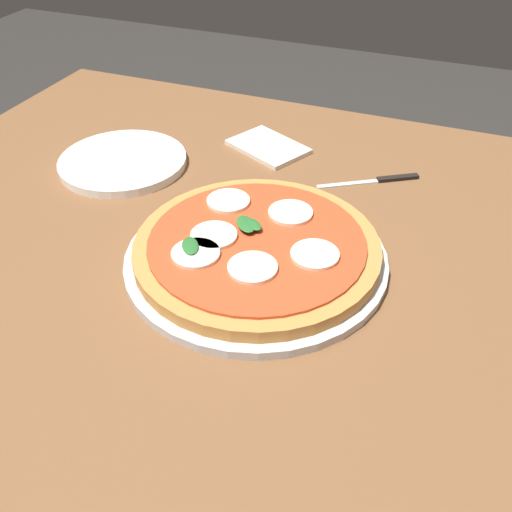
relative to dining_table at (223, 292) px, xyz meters
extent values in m
plane|color=#2D2B28|center=(0.00, 0.00, -0.63)|extent=(6.00, 6.00, 0.00)
cube|color=brown|center=(0.00, 0.00, 0.09)|extent=(1.12, 0.93, 0.04)
cube|color=brown|center=(0.48, -0.39, -0.28)|extent=(0.07, 0.07, 0.70)
cylinder|color=silver|center=(-0.07, 0.04, 0.12)|extent=(0.34, 0.34, 0.01)
cylinder|color=#C6843F|center=(-0.07, 0.04, 0.13)|extent=(0.32, 0.32, 0.02)
cylinder|color=#CC4723|center=(-0.07, 0.04, 0.14)|extent=(0.28, 0.28, 0.00)
cylinder|color=#F4EACC|center=(-0.02, 0.05, 0.15)|extent=(0.06, 0.06, 0.00)
cylinder|color=#F4EACC|center=(-0.01, 0.09, 0.15)|extent=(0.06, 0.06, 0.00)
cylinder|color=#F4EACC|center=(-0.09, 0.09, 0.15)|extent=(0.06, 0.06, 0.00)
cylinder|color=#F4EACC|center=(-0.15, 0.04, 0.15)|extent=(0.06, 0.06, 0.00)
cylinder|color=#F4EACC|center=(-0.09, -0.04, 0.15)|extent=(0.06, 0.06, 0.00)
cylinder|color=#F4EACC|center=(0.00, -0.03, 0.15)|extent=(0.06, 0.06, 0.00)
ellipsoid|color=#286B2D|center=(0.00, 0.09, 0.15)|extent=(0.04, 0.04, 0.00)
ellipsoid|color=#286B2D|center=(-0.05, 0.02, 0.15)|extent=(0.04, 0.05, 0.00)
ellipsoid|color=#286B2D|center=(-0.06, 0.02, 0.15)|extent=(0.04, 0.03, 0.00)
cylinder|color=white|center=(0.23, -0.12, 0.12)|extent=(0.21, 0.21, 0.01)
cube|color=white|center=(0.03, -0.26, 0.11)|extent=(0.16, 0.14, 0.01)
cube|color=black|center=(-0.20, -0.24, 0.11)|extent=(0.06, 0.05, 0.01)
cube|color=silver|center=(-0.13, -0.20, 0.11)|extent=(0.09, 0.06, 0.00)
camera|label=1|loc=(-0.29, 0.59, 0.59)|focal=40.44mm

